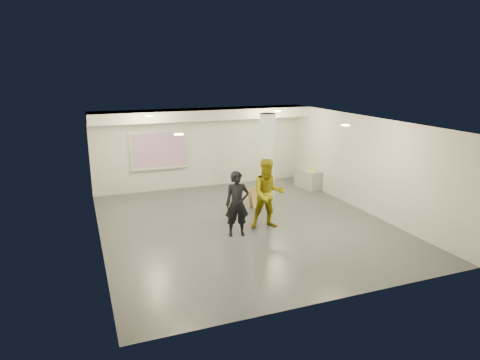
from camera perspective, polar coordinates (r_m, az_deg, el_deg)
name	(u,v)px	position (r m, az deg, el deg)	size (l,w,h in m)	color
floor	(245,225)	(12.50, 0.66, -5.99)	(8.00, 9.00, 0.01)	#3A3D42
ceiling	(245,122)	(11.78, 0.71, 7.79)	(8.00, 9.00, 0.01)	white
wall_back	(201,148)	(16.23, -5.22, 4.29)	(8.00, 0.01, 3.00)	beige
wall_front	(334,229)	(8.23, 12.42, -6.42)	(8.00, 0.01, 3.00)	beige
wall_left	(96,189)	(11.25, -18.61, -1.11)	(0.01, 9.00, 3.00)	beige
wall_right	(363,164)	(14.00, 16.09, 2.10)	(0.01, 9.00, 3.00)	beige
soffit_band	(204,114)	(15.52, -4.77, 8.75)	(8.00, 1.10, 0.36)	silver
downlight_nw	(149,116)	(13.61, -12.03, 8.33)	(0.22, 0.22, 0.02)	#F6EC8F
downlight_ne	(278,111)	(14.94, 5.05, 9.13)	(0.22, 0.22, 0.02)	#F6EC8F
downlight_sw	(179,134)	(9.71, -8.16, 6.04)	(0.22, 0.22, 0.02)	#F6EC8F
downlight_se	(345,125)	(11.51, 13.86, 7.10)	(0.22, 0.22, 0.02)	#F6EC8F
column	(267,159)	(14.24, 3.62, 2.86)	(0.52, 0.52, 3.00)	white
projection_screen	(159,150)	(15.82, -10.77, 3.93)	(2.10, 0.13, 1.42)	silver
credenza	(308,179)	(16.42, 9.08, 0.17)	(0.50, 1.20, 0.70)	gray
papers_stack	(311,171)	(16.12, 9.38, 1.21)	(0.28, 0.35, 0.02)	white
postit_pad	(311,170)	(16.21, 9.47, 1.30)	(0.23, 0.31, 0.03)	yellow
cardboard_back	(254,196)	(14.12, 1.85, -2.20)	(0.57, 0.05, 0.63)	#9D7F4D
cardboard_front	(259,200)	(13.94, 2.58, -2.64)	(0.49, 0.05, 0.54)	#9D7F4D
woman	(237,204)	(11.46, -0.38, -3.20)	(0.65, 0.43, 1.78)	black
man	(268,194)	(12.01, 3.76, -1.86)	(0.97, 0.76, 2.00)	#978910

